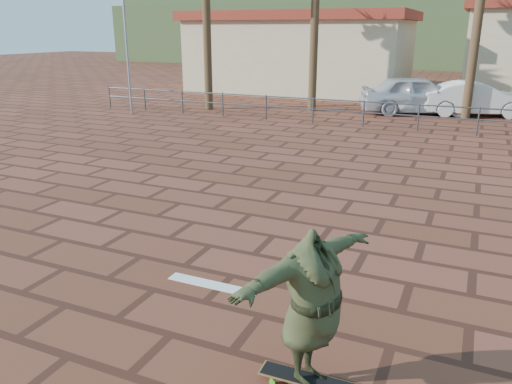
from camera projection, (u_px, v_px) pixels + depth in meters
The scene contains 11 objects.
ground at pixel (210, 246), 8.59m from camera, with size 120.00×120.00×0.00m, color brown.
paint_stripe at pixel (212, 285), 7.27m from camera, with size 1.40×0.22×0.01m, color white.
guardrail at pixel (364, 109), 18.80m from camera, with size 24.06×0.06×1.00m.
flagpole at pixel (126, 1), 20.50m from camera, with size 1.30×0.10×8.00m.
building_west at pixel (301, 52), 29.30m from camera, with size 12.60×7.60×4.50m.
hill_front at pixel (446, 35), 51.09m from camera, with size 70.00×18.00×6.00m, color #384C28.
hill_back at pixel (270, 25), 64.46m from camera, with size 35.00×14.00×8.00m, color #384C28.
longboard at pixel (309, 380), 5.18m from camera, with size 1.08×0.26×0.11m.
skateboarder at pixel (312, 308), 4.91m from camera, with size 2.05×0.56×1.67m, color #353A1F.
car_silver at pixel (417, 95), 21.67m from camera, with size 1.95×4.84×1.65m, color silver.
car_white at pixel (476, 99), 21.24m from camera, with size 1.52×4.36×1.44m, color white.
Camera 1 is at (3.91, -6.88, 3.56)m, focal length 35.00 mm.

